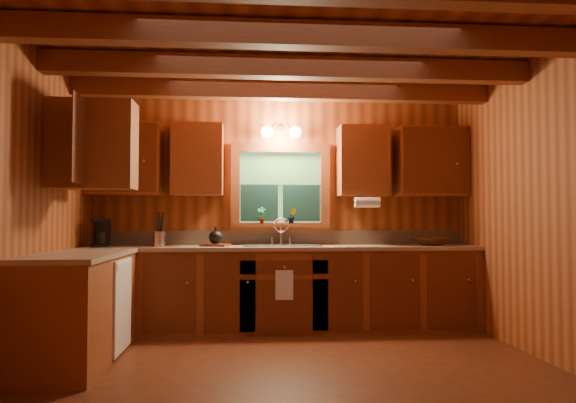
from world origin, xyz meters
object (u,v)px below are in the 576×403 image
(coffee_maker, at_px, (101,233))
(wicker_basket, at_px, (432,241))
(cutting_board, at_px, (215,245))
(sink, at_px, (282,250))

(coffee_maker, bearing_deg, wicker_basket, -22.21)
(coffee_maker, distance_m, wicker_basket, 3.54)
(coffee_maker, relative_size, wicker_basket, 0.82)
(coffee_maker, distance_m, cutting_board, 1.19)
(coffee_maker, xyz_separation_m, wicker_basket, (3.54, 0.03, -0.10))
(sink, height_order, wicker_basket, sink)
(sink, distance_m, cutting_board, 0.72)
(wicker_basket, bearing_deg, cutting_board, -179.88)
(wicker_basket, bearing_deg, coffee_maker, -179.45)
(wicker_basket, bearing_deg, sink, 178.87)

